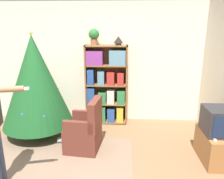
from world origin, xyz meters
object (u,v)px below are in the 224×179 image
bookshelf (106,86)px  potted_plant (94,36)px  table_lamp (118,40)px  television (219,121)px  armchair (85,132)px  christmas_tree (35,81)px

bookshelf → potted_plant: size_ratio=5.22×
potted_plant → table_lamp: potted_plant is taller
television → armchair: 2.16m
television → table_lamp: bearing=138.1°
christmas_tree → table_lamp: bearing=22.3°
television → potted_plant: size_ratio=1.44×
armchair → bookshelf: bearing=173.2°
armchair → table_lamp: table_lamp is taller
christmas_tree → potted_plant: potted_plant is taller
television → armchair: bearing=173.7°
bookshelf → television: 2.32m
bookshelf → armchair: size_ratio=1.87×
bookshelf → table_lamp: (0.26, 0.01, 0.98)m
armchair → table_lamp: bearing=162.0°
television → potted_plant: 2.80m
bookshelf → table_lamp: table_lamp is taller
potted_plant → table_lamp: size_ratio=1.64×
bookshelf → television: bookshelf is taller
bookshelf → table_lamp: bearing=2.7°
bookshelf → potted_plant: 1.10m
christmas_tree → potted_plant: (1.05, 0.64, 0.83)m
television → bookshelf: bearing=142.7°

